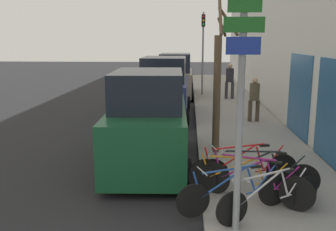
# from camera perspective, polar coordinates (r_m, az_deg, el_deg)

# --- Properties ---
(ground_plane) EXTENTS (80.00, 80.00, 0.00)m
(ground_plane) POSITION_cam_1_polar(r_m,az_deg,el_deg) (14.62, 0.36, -1.14)
(ground_plane) COLOR black
(sidewalk_curb) EXTENTS (3.20, 32.00, 0.15)m
(sidewalk_curb) POSITION_cam_1_polar(r_m,az_deg,el_deg) (17.43, 9.40, 1.03)
(sidewalk_curb) COLOR gray
(sidewalk_curb) RESTS_ON ground
(building_facade) EXTENTS (0.23, 32.00, 6.50)m
(building_facade) POSITION_cam_1_polar(r_m,az_deg,el_deg) (17.33, 15.65, 11.18)
(building_facade) COLOR silver
(building_facade) RESTS_ON ground
(signpost) EXTENTS (0.60, 0.13, 3.81)m
(signpost) POSITION_cam_1_polar(r_m,az_deg,el_deg) (5.82, 10.98, 1.74)
(signpost) COLOR gray
(signpost) RESTS_ON sidewalk_curb
(bicycle_0) EXTENTS (1.95, 1.07, 0.85)m
(bicycle_0) POSITION_cam_1_polar(r_m,az_deg,el_deg) (6.88, 15.27, -11.93)
(bicycle_0) COLOR black
(bicycle_0) RESTS_ON sidewalk_curb
(bicycle_1) EXTENTS (2.09, 0.84, 0.85)m
(bicycle_1) POSITION_cam_1_polar(r_m,az_deg,el_deg) (6.95, 10.13, -11.42)
(bicycle_1) COLOR black
(bicycle_1) RESTS_ON sidewalk_curb
(bicycle_2) EXTENTS (2.03, 1.06, 0.91)m
(bicycle_2) POSITION_cam_1_polar(r_m,az_deg,el_deg) (7.41, 12.91, -9.90)
(bicycle_2) COLOR black
(bicycle_2) RESTS_ON sidewalk_curb
(bicycle_3) EXTENTS (2.18, 0.68, 0.84)m
(bicycle_3) POSITION_cam_1_polar(r_m,az_deg,el_deg) (7.57, 11.29, -9.53)
(bicycle_3) COLOR black
(bicycle_3) RESTS_ON sidewalk_curb
(bicycle_4) EXTENTS (2.41, 0.50, 0.90)m
(bicycle_4) POSITION_cam_1_polar(r_m,az_deg,el_deg) (7.84, 13.45, -8.70)
(bicycle_4) COLOR black
(bicycle_4) RESTS_ON sidewalk_curb
(bicycle_5) EXTENTS (2.33, 0.70, 0.96)m
(bicycle_5) POSITION_cam_1_polar(r_m,az_deg,el_deg) (7.97, 11.49, -8.13)
(bicycle_5) COLOR black
(bicycle_5) RESTS_ON sidewalk_curb
(parked_car_0) EXTENTS (2.20, 4.70, 2.45)m
(parked_car_0) POSITION_cam_1_polar(r_m,az_deg,el_deg) (9.55, -2.96, -1.19)
(parked_car_0) COLOR #144728
(parked_car_0) RESTS_ON ground
(parked_car_1) EXTENTS (2.13, 4.67, 2.51)m
(parked_car_1) POSITION_cam_1_polar(r_m,az_deg,el_deg) (15.53, -0.53, 3.85)
(parked_car_1) COLOR navy
(parked_car_1) RESTS_ON ground
(parked_car_2) EXTENTS (2.04, 4.61, 2.44)m
(parked_car_2) POSITION_cam_1_polar(r_m,az_deg,el_deg) (21.10, 1.13, 5.78)
(parked_car_2) COLOR gray
(parked_car_2) RESTS_ON ground
(pedestrian_near) EXTENTS (0.43, 0.37, 1.67)m
(pedestrian_near) POSITION_cam_1_polar(r_m,az_deg,el_deg) (14.41, 13.03, 2.88)
(pedestrian_near) COLOR #4C3D2D
(pedestrian_near) RESTS_ON sidewalk_curb
(pedestrian_far) EXTENTS (0.48, 0.41, 1.83)m
(pedestrian_far) POSITION_cam_1_polar(r_m,az_deg,el_deg) (19.76, 9.40, 5.57)
(pedestrian_far) COLOR #333338
(pedestrian_far) RESTS_ON sidewalk_curb
(street_tree) EXTENTS (0.70, 1.74, 4.19)m
(street_tree) POSITION_cam_1_polar(r_m,az_deg,el_deg) (10.15, 7.58, 4.64)
(street_tree) COLOR brown
(street_tree) RESTS_ON sidewalk_curb
(traffic_light) EXTENTS (0.20, 0.30, 4.50)m
(traffic_light) POSITION_cam_1_polar(r_m,az_deg,el_deg) (20.87, 5.35, 11.01)
(traffic_light) COLOR gray
(traffic_light) RESTS_ON sidewalk_curb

